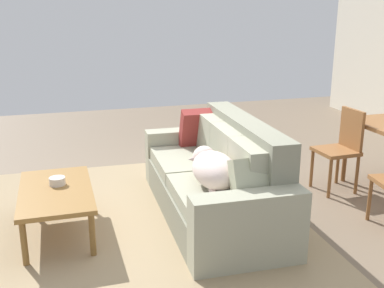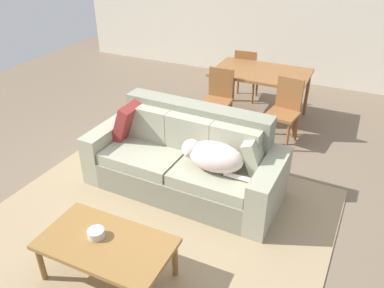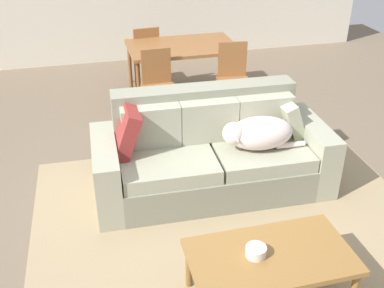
{
  "view_description": "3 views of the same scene",
  "coord_description": "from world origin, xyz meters",
  "px_view_note": "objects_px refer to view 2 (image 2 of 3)",
  "views": [
    {
      "loc": [
        4.1,
        -1.41,
        1.94
      ],
      "look_at": [
        0.0,
        -0.19,
        0.68
      ],
      "focal_mm": 43.39,
      "sensor_mm": 36.0,
      "label": 1
    },
    {
      "loc": [
        1.77,
        -3.28,
        2.71
      ],
      "look_at": [
        0.33,
        -0.17,
        0.71
      ],
      "focal_mm": 35.95,
      "sensor_mm": 36.0,
      "label": 2
    },
    {
      "loc": [
        -0.96,
        -3.63,
        2.59
      ],
      "look_at": [
        -0.08,
        -0.23,
        0.63
      ],
      "focal_mm": 43.49,
      "sensor_mm": 36.0,
      "label": 3
    }
  ],
  "objects_px": {
    "couch": "(186,160)",
    "throw_pillow_by_left_arm": "(130,120)",
    "dog_on_left_cushion": "(212,156)",
    "bowl_on_coffee_table": "(96,233)",
    "coffee_table": "(106,246)",
    "dining_table": "(261,76)",
    "dining_chair_near_left": "(218,97)",
    "dining_chair_near_right": "(285,108)",
    "throw_pillow_by_right_arm": "(255,154)",
    "dining_chair_far_left": "(246,73)"
  },
  "relations": [
    {
      "from": "couch",
      "to": "throw_pillow_by_left_arm",
      "type": "distance_m",
      "value": 0.84
    },
    {
      "from": "throw_pillow_by_right_arm",
      "to": "dining_chair_far_left",
      "type": "bearing_deg",
      "value": 109.84
    },
    {
      "from": "coffee_table",
      "to": "dining_chair_near_right",
      "type": "height_order",
      "value": "dining_chair_near_right"
    },
    {
      "from": "couch",
      "to": "throw_pillow_by_left_arm",
      "type": "xyz_separation_m",
      "value": [
        -0.78,
        0.08,
        0.31
      ]
    },
    {
      "from": "couch",
      "to": "throw_pillow_by_right_arm",
      "type": "distance_m",
      "value": 0.83
    },
    {
      "from": "dog_on_left_cushion",
      "to": "bowl_on_coffee_table",
      "type": "xyz_separation_m",
      "value": [
        -0.51,
        -1.29,
        -0.16
      ]
    },
    {
      "from": "bowl_on_coffee_table",
      "to": "dining_chair_near_right",
      "type": "xyz_separation_m",
      "value": [
        0.87,
        3.02,
        0.04
      ]
    },
    {
      "from": "dining_table",
      "to": "dining_chair_far_left",
      "type": "distance_m",
      "value": 0.72
    },
    {
      "from": "couch",
      "to": "dining_chair_far_left",
      "type": "distance_m",
      "value": 2.69
    },
    {
      "from": "couch",
      "to": "throw_pillow_by_right_arm",
      "type": "bearing_deg",
      "value": 3.68
    },
    {
      "from": "dog_on_left_cushion",
      "to": "bowl_on_coffee_table",
      "type": "distance_m",
      "value": 1.4
    },
    {
      "from": "coffee_table",
      "to": "bowl_on_coffee_table",
      "type": "distance_m",
      "value": 0.13
    },
    {
      "from": "couch",
      "to": "dining_chair_near_right",
      "type": "height_order",
      "value": "couch"
    },
    {
      "from": "couch",
      "to": "dining_chair_far_left",
      "type": "height_order",
      "value": "couch"
    },
    {
      "from": "dining_table",
      "to": "dining_chair_near_left",
      "type": "distance_m",
      "value": 0.78
    },
    {
      "from": "dog_on_left_cushion",
      "to": "throw_pillow_by_right_arm",
      "type": "distance_m",
      "value": 0.44
    },
    {
      "from": "dog_on_left_cushion",
      "to": "dining_chair_near_left",
      "type": "xyz_separation_m",
      "value": [
        -0.59,
        1.68,
        -0.11
      ]
    },
    {
      "from": "coffee_table",
      "to": "bowl_on_coffee_table",
      "type": "height_order",
      "value": "bowl_on_coffee_table"
    },
    {
      "from": "dining_table",
      "to": "dining_chair_far_left",
      "type": "xyz_separation_m",
      "value": [
        -0.41,
        0.56,
        -0.2
      ]
    },
    {
      "from": "throw_pillow_by_right_arm",
      "to": "dining_chair_far_left",
      "type": "xyz_separation_m",
      "value": [
        -0.96,
        2.65,
        -0.13
      ]
    },
    {
      "from": "dining_chair_near_left",
      "to": "dining_chair_near_right",
      "type": "bearing_deg",
      "value": 0.29
    },
    {
      "from": "bowl_on_coffee_table",
      "to": "dining_table",
      "type": "relative_size",
      "value": 0.1
    },
    {
      "from": "dining_chair_far_left",
      "to": "throw_pillow_by_left_arm",
      "type": "bearing_deg",
      "value": 71.94
    },
    {
      "from": "throw_pillow_by_right_arm",
      "to": "dining_chair_far_left",
      "type": "relative_size",
      "value": 0.41
    },
    {
      "from": "couch",
      "to": "dining_chair_near_left",
      "type": "xyz_separation_m",
      "value": [
        -0.21,
        1.5,
        0.16
      ]
    },
    {
      "from": "bowl_on_coffee_table",
      "to": "dining_chair_far_left",
      "type": "bearing_deg",
      "value": 90.77
    },
    {
      "from": "coffee_table",
      "to": "dining_chair_far_left",
      "type": "relative_size",
      "value": 1.25
    },
    {
      "from": "dog_on_left_cushion",
      "to": "bowl_on_coffee_table",
      "type": "relative_size",
      "value": 5.44
    },
    {
      "from": "coffee_table",
      "to": "dining_table",
      "type": "relative_size",
      "value": 0.79
    },
    {
      "from": "throw_pillow_by_left_arm",
      "to": "dining_chair_near_left",
      "type": "xyz_separation_m",
      "value": [
        0.57,
        1.43,
        -0.16
      ]
    },
    {
      "from": "couch",
      "to": "dining_chair_near_right",
      "type": "distance_m",
      "value": 1.72
    },
    {
      "from": "couch",
      "to": "throw_pillow_by_right_arm",
      "type": "height_order",
      "value": "couch"
    },
    {
      "from": "dining_chair_near_left",
      "to": "throw_pillow_by_right_arm",
      "type": "bearing_deg",
      "value": -58.42
    },
    {
      "from": "couch",
      "to": "dog_on_left_cushion",
      "type": "height_order",
      "value": "couch"
    },
    {
      "from": "throw_pillow_by_right_arm",
      "to": "dining_chair_far_left",
      "type": "distance_m",
      "value": 2.82
    },
    {
      "from": "couch",
      "to": "coffee_table",
      "type": "relative_size",
      "value": 2.0
    },
    {
      "from": "couch",
      "to": "throw_pillow_by_left_arm",
      "type": "relative_size",
      "value": 4.97
    },
    {
      "from": "dining_table",
      "to": "dining_chair_near_right",
      "type": "distance_m",
      "value": 0.8
    },
    {
      "from": "couch",
      "to": "bowl_on_coffee_table",
      "type": "distance_m",
      "value": 1.48
    },
    {
      "from": "dining_chair_near_right",
      "to": "throw_pillow_by_left_arm",
      "type": "bearing_deg",
      "value": -127.8
    },
    {
      "from": "throw_pillow_by_left_arm",
      "to": "dining_chair_near_right",
      "type": "distance_m",
      "value": 2.12
    },
    {
      "from": "coffee_table",
      "to": "dining_chair_near_left",
      "type": "xyz_separation_m",
      "value": [
        -0.19,
        3.0,
        0.13
      ]
    },
    {
      "from": "dog_on_left_cushion",
      "to": "throw_pillow_by_right_arm",
      "type": "height_order",
      "value": "throw_pillow_by_right_arm"
    },
    {
      "from": "bowl_on_coffee_table",
      "to": "dog_on_left_cushion",
      "type": "bearing_deg",
      "value": 68.62
    },
    {
      "from": "coffee_table",
      "to": "dining_chair_near_right",
      "type": "relative_size",
      "value": 1.24
    },
    {
      "from": "throw_pillow_by_left_arm",
      "to": "dining_chair_near_right",
      "type": "height_order",
      "value": "dining_chair_near_right"
    },
    {
      "from": "couch",
      "to": "dining_chair_near_right",
      "type": "relative_size",
      "value": 2.47
    },
    {
      "from": "throw_pillow_by_left_arm",
      "to": "dining_chair_far_left",
      "type": "relative_size",
      "value": 0.5
    },
    {
      "from": "coffee_table",
      "to": "dining_chair_near_left",
      "type": "bearing_deg",
      "value": 93.62
    },
    {
      "from": "coffee_table",
      "to": "dining_table",
      "type": "bearing_deg",
      "value": 86.03
    }
  ]
}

